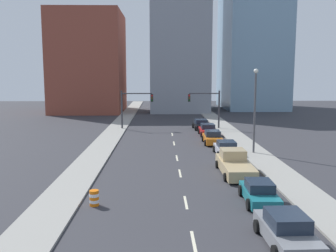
{
  "coord_description": "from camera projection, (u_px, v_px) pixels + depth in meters",
  "views": [
    {
      "loc": [
        -1.55,
        -9.66,
        7.83
      ],
      "look_at": [
        -0.71,
        30.81,
        2.2
      ],
      "focal_mm": 40.0,
      "sensor_mm": 36.0,
      "label": 1
    }
  ],
  "objects": [
    {
      "name": "lane_stripe_at_12m",
      "position": [
        186.0,
        202.0,
        23.0
      ],
      "size": [
        0.16,
        2.4,
        0.01
      ],
      "primitive_type": "cube",
      "color": "beige",
      "rests_on": "ground"
    },
    {
      "name": "building_brick_left",
      "position": [
        89.0,
        63.0,
        77.59
      ],
      "size": [
        14.0,
        16.0,
        20.35
      ],
      "color": "brown",
      "rests_on": "ground"
    },
    {
      "name": "sedan_gray",
      "position": [
        287.0,
        231.0,
        17.19
      ],
      "size": [
        2.24,
        4.57,
        1.53
      ],
      "rotation": [
        0.0,
        0.0,
        0.02
      ],
      "color": "slate",
      "rests_on": "ground"
    },
    {
      "name": "lane_stripe_at_25m",
      "position": [
        177.0,
        158.0,
        35.18
      ],
      "size": [
        0.16,
        2.4,
        0.01
      ],
      "primitive_type": "cube",
      "color": "beige",
      "rests_on": "ground"
    },
    {
      "name": "sedan_silver",
      "position": [
        226.0,
        149.0,
        36.39
      ],
      "size": [
        2.19,
        4.58,
        1.38
      ],
      "rotation": [
        0.0,
        0.0,
        -0.0
      ],
      "color": "#B2B2BC",
      "rests_on": "ground"
    },
    {
      "name": "sidewalk_left",
      "position": [
        120.0,
        124.0,
        58.47
      ],
      "size": [
        2.84,
        96.86,
        0.14
      ],
      "color": "gray",
      "rests_on": "ground"
    },
    {
      "name": "sedan_teal",
      "position": [
        259.0,
        193.0,
        22.88
      ],
      "size": [
        2.14,
        4.31,
        1.37
      ],
      "rotation": [
        0.0,
        0.0,
        -0.04
      ],
      "color": "#196B75",
      "rests_on": "ground"
    },
    {
      "name": "lane_stripe_at_7m",
      "position": [
        194.0,
        242.0,
        17.61
      ],
      "size": [
        0.16,
        2.4,
        0.01
      ],
      "primitive_type": "cube",
      "color": "beige",
      "rests_on": "ground"
    },
    {
      "name": "lane_stripe_at_32m",
      "position": [
        174.0,
        143.0,
        42.58
      ],
      "size": [
        0.16,
        2.4,
        0.01
      ],
      "primitive_type": "cube",
      "color": "beige",
      "rests_on": "ground"
    },
    {
      "name": "sidewalk_right",
      "position": [
        220.0,
        124.0,
        58.79
      ],
      "size": [
        2.84,
        96.86,
        0.14
      ],
      "color": "gray",
      "rests_on": "ground"
    },
    {
      "name": "traffic_signal_right",
      "position": [
        209.0,
        104.0,
        53.3
      ],
      "size": [
        4.59,
        0.35,
        5.51
      ],
      "color": "#38383D",
      "rests_on": "ground"
    },
    {
      "name": "sedan_red",
      "position": [
        208.0,
        130.0,
        48.05
      ],
      "size": [
        2.19,
        4.38,
        1.5
      ],
      "rotation": [
        0.0,
        0.0,
        0.01
      ],
      "color": "red",
      "rests_on": "ground"
    },
    {
      "name": "traffic_barrel",
      "position": [
        94.0,
        198.0,
        22.38
      ],
      "size": [
        0.56,
        0.56,
        0.95
      ],
      "color": "orange",
      "rests_on": "ground"
    },
    {
      "name": "sedan_orange",
      "position": [
        212.0,
        138.0,
        42.42
      ],
      "size": [
        2.15,
        4.49,
        1.49
      ],
      "rotation": [
        0.0,
        0.0,
        -0.01
      ],
      "color": "orange",
      "rests_on": "ground"
    },
    {
      "name": "pickup_truck_tan",
      "position": [
        235.0,
        164.0,
        29.63
      ],
      "size": [
        2.46,
        6.38,
        1.81
      ],
      "rotation": [
        0.0,
        0.0,
        0.0
      ],
      "color": "tan",
      "rests_on": "ground"
    },
    {
      "name": "building_glass_right",
      "position": [
        252.0,
        48.0,
        85.75
      ],
      "size": [
        13.0,
        20.0,
        27.53
      ],
      "color": "#7A9EB7",
      "rests_on": "ground"
    },
    {
      "name": "lane_stripe_at_19m",
      "position": [
        180.0,
        173.0,
        29.75
      ],
      "size": [
        0.16,
        2.4,
        0.01
      ],
      "primitive_type": "cube",
      "color": "beige",
      "rests_on": "ground"
    },
    {
      "name": "building_office_center",
      "position": [
        179.0,
        39.0,
        81.22
      ],
      "size": [
        12.0,
        20.0,
        30.7
      ],
      "color": "gray",
      "rests_on": "ground"
    },
    {
      "name": "sedan_black",
      "position": [
        201.0,
        125.0,
        53.48
      ],
      "size": [
        2.34,
        4.41,
        1.42
      ],
      "rotation": [
        0.0,
        0.0,
        0.05
      ],
      "color": "black",
      "rests_on": "ground"
    },
    {
      "name": "street_lamp",
      "position": [
        255.0,
        105.0,
        36.37
      ],
      "size": [
        0.44,
        0.44,
        8.34
      ],
      "color": "#4C4C51",
      "rests_on": "ground"
    },
    {
      "name": "lane_stripe_at_39m",
      "position": [
        172.0,
        134.0,
        48.96
      ],
      "size": [
        0.16,
        2.4,
        0.01
      ],
      "primitive_type": "cube",
      "color": "beige",
      "rests_on": "ground"
    },
    {
      "name": "traffic_signal_left",
      "position": [
        132.0,
        104.0,
        53.07
      ],
      "size": [
        4.59,
        0.35,
        5.51
      ],
      "color": "#38383D",
      "rests_on": "ground"
    }
  ]
}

